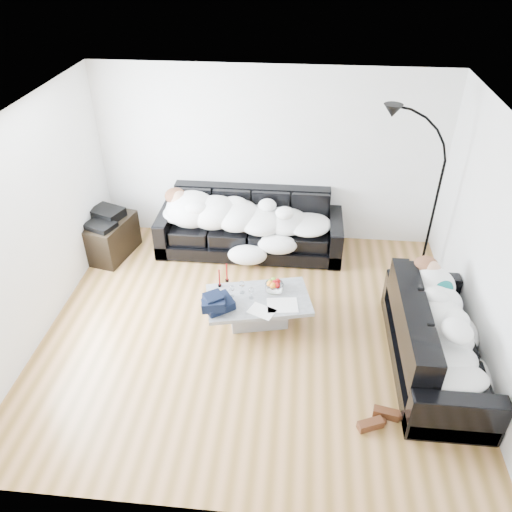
# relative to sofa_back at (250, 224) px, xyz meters

# --- Properties ---
(ground) EXTENTS (5.00, 5.00, 0.00)m
(ground) POSITION_rel_sofa_back_xyz_m (0.24, -1.79, -0.44)
(ground) COLOR brown
(ground) RESTS_ON ground
(wall_back) EXTENTS (5.00, 0.02, 2.60)m
(wall_back) POSITION_rel_sofa_back_xyz_m (0.24, 0.46, 0.86)
(wall_back) COLOR silver
(wall_back) RESTS_ON ground
(wall_left) EXTENTS (0.02, 4.50, 2.60)m
(wall_left) POSITION_rel_sofa_back_xyz_m (-2.26, -1.79, 0.86)
(wall_left) COLOR silver
(wall_left) RESTS_ON ground
(wall_right) EXTENTS (0.02, 4.50, 2.60)m
(wall_right) POSITION_rel_sofa_back_xyz_m (2.74, -1.79, 0.86)
(wall_right) COLOR silver
(wall_right) RESTS_ON ground
(ceiling) EXTENTS (5.00, 5.00, 0.00)m
(ceiling) POSITION_rel_sofa_back_xyz_m (0.24, -1.79, 2.16)
(ceiling) COLOR white
(ceiling) RESTS_ON ground
(sofa_back) EXTENTS (2.69, 0.93, 0.88)m
(sofa_back) POSITION_rel_sofa_back_xyz_m (0.00, 0.00, 0.00)
(sofa_back) COLOR black
(sofa_back) RESTS_ON ground
(sofa_right) EXTENTS (0.89, 2.08, 0.84)m
(sofa_right) POSITION_rel_sofa_back_xyz_m (2.28, -2.14, -0.02)
(sofa_right) COLOR black
(sofa_right) RESTS_ON ground
(sleeper_back) EXTENTS (2.28, 0.79, 0.46)m
(sleeper_back) POSITION_rel_sofa_back_xyz_m (0.00, -0.05, 0.21)
(sleeper_back) COLOR white
(sleeper_back) RESTS_ON sofa_back
(sleeper_right) EXTENTS (0.75, 1.78, 0.44)m
(sleeper_right) POSITION_rel_sofa_back_xyz_m (2.28, -2.14, 0.20)
(sleeper_right) COLOR white
(sleeper_right) RESTS_ON sofa_right
(teal_cushion) EXTENTS (0.42, 0.38, 0.20)m
(teal_cushion) POSITION_rel_sofa_back_xyz_m (2.22, -1.50, 0.28)
(teal_cushion) COLOR #0C5552
(teal_cushion) RESTS_ON sofa_right
(coffee_table) EXTENTS (1.37, 0.98, 0.36)m
(coffee_table) POSITION_rel_sofa_back_xyz_m (0.28, -1.61, -0.26)
(coffee_table) COLOR #939699
(coffee_table) RESTS_ON ground
(fruit_bowl) EXTENTS (0.28, 0.28, 0.14)m
(fruit_bowl) POSITION_rel_sofa_back_xyz_m (0.46, -1.41, -0.01)
(fruit_bowl) COLOR white
(fruit_bowl) RESTS_ON coffee_table
(wine_glass_a) EXTENTS (0.07, 0.07, 0.17)m
(wine_glass_a) POSITION_rel_sofa_back_xyz_m (0.07, -1.51, 0.00)
(wine_glass_a) COLOR white
(wine_glass_a) RESTS_ON coffee_table
(wine_glass_b) EXTENTS (0.08, 0.08, 0.15)m
(wine_glass_b) POSITION_rel_sofa_back_xyz_m (-0.04, -1.60, -0.00)
(wine_glass_b) COLOR white
(wine_glass_b) RESTS_ON coffee_table
(wine_glass_c) EXTENTS (0.09, 0.09, 0.16)m
(wine_glass_c) POSITION_rel_sofa_back_xyz_m (0.19, -1.61, -0.00)
(wine_glass_c) COLOR white
(wine_glass_c) RESTS_ON coffee_table
(candle_left) EXTENTS (0.05, 0.05, 0.25)m
(candle_left) POSITION_rel_sofa_back_xyz_m (-0.22, -1.42, 0.05)
(candle_left) COLOR maroon
(candle_left) RESTS_ON coffee_table
(candle_right) EXTENTS (0.05, 0.05, 0.26)m
(candle_right) POSITION_rel_sofa_back_xyz_m (-0.15, -1.31, 0.05)
(candle_right) COLOR maroon
(candle_right) RESTS_ON coffee_table
(newspaper_a) EXTENTS (0.40, 0.32, 0.01)m
(newspaper_a) POSITION_rel_sofa_back_xyz_m (0.57, -1.71, -0.07)
(newspaper_a) COLOR silver
(newspaper_a) RESTS_ON coffee_table
(newspaper_b) EXTENTS (0.36, 0.32, 0.01)m
(newspaper_b) POSITION_rel_sofa_back_xyz_m (0.34, -1.84, -0.07)
(newspaper_b) COLOR silver
(newspaper_b) RESTS_ON coffee_table
(navy_jacket) EXTENTS (0.45, 0.43, 0.18)m
(navy_jacket) POSITION_rel_sofa_back_xyz_m (-0.21, -1.88, 0.09)
(navy_jacket) COLOR black
(navy_jacket) RESTS_ON coffee_table
(shoes) EXTENTS (0.49, 0.40, 0.10)m
(shoes) POSITION_rel_sofa_back_xyz_m (1.61, -2.99, -0.39)
(shoes) COLOR #472311
(shoes) RESTS_ON ground
(av_cabinet) EXTENTS (0.74, 0.93, 0.57)m
(av_cabinet) POSITION_rel_sofa_back_xyz_m (-2.05, -0.32, -0.16)
(av_cabinet) COLOR black
(av_cabinet) RESTS_ON ground
(stereo) EXTENTS (0.53, 0.48, 0.13)m
(stereo) POSITION_rel_sofa_back_xyz_m (-2.05, -0.32, 0.19)
(stereo) COLOR black
(stereo) RESTS_ON av_cabinet
(floor_lamp) EXTENTS (0.82, 0.53, 2.10)m
(floor_lamp) POSITION_rel_sofa_back_xyz_m (2.45, -0.39, 0.61)
(floor_lamp) COLOR black
(floor_lamp) RESTS_ON ground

